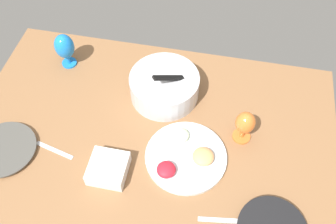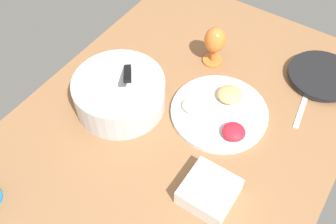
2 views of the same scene
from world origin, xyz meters
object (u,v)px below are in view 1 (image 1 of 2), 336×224
Objects in this scene: dinner_plate_left at (4,149)px; square_bowl_white at (108,168)px; hurricane_glass_blue at (65,47)px; mixing_bowl at (164,86)px; hurricane_glass_orange at (245,124)px; fruit_platter at (186,157)px.

square_bowl_white is (45.83, -0.89, 2.45)cm from dinner_plate_left.
square_bowl_white is at bearing -55.68° from hurricane_glass_blue.
hurricane_glass_blue is at bearing 80.16° from dinner_plate_left.
hurricane_glass_blue is 1.23× the size of square_bowl_white.
dinner_plate_left is at bearing -99.84° from hurricane_glass_blue.
dinner_plate_left is 54.57cm from hurricane_glass_blue.
mixing_bowl is 1.95× the size of hurricane_glass_orange.
hurricane_glass_blue is at bearing 163.23° from hurricane_glass_orange.
mixing_bowl is at bearing 72.38° from square_bowl_white.
dinner_plate_left is at bearing -164.75° from hurricane_glass_orange.
square_bowl_white is at bearing -1.11° from dinner_plate_left.
hurricane_glass_orange is at bearing 34.84° from fruit_platter.
square_bowl_white reaches higher than dinner_plate_left.
fruit_platter is at bearing -63.80° from mixing_bowl.
hurricane_glass_orange is 58.21cm from square_bowl_white.
mixing_bowl reaches higher than square_bowl_white.
fruit_platter is 31.90cm from square_bowl_white.
hurricane_glass_blue reaches higher than hurricane_glass_orange.
mixing_bowl is 0.93× the size of fruit_platter.
square_bowl_white is at bearing -157.38° from fruit_platter.
hurricane_glass_blue is (-87.67, 26.41, 1.22)cm from hurricane_glass_orange.
fruit_platter is 1.85× the size of hurricane_glass_blue.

